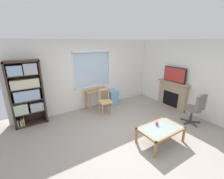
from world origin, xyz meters
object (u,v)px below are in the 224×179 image
(coffee_table, at_px, (161,130))
(bookshelf, at_px, (26,91))
(fireplace, at_px, (172,95))
(office_chair, at_px, (195,108))
(wooden_chair, at_px, (105,101))
(sippy_cup, at_px, (157,123))
(desk_under_window, at_px, (97,94))
(plastic_drawer_unit, at_px, (112,97))
(tv, at_px, (175,75))

(coffee_table, bearing_deg, bookshelf, 134.13)
(fireplace, distance_m, office_chair, 1.25)
(wooden_chair, bearing_deg, sippy_cup, -79.17)
(desk_under_window, bearing_deg, sippy_cup, -79.88)
(wooden_chair, relative_size, plastic_drawer_unit, 1.53)
(tv, bearing_deg, plastic_drawer_unit, 138.75)
(fireplace, xyz_separation_m, office_chair, (-0.46, -1.16, 0.03))
(coffee_table, bearing_deg, fireplace, 30.50)
(wooden_chair, xyz_separation_m, sippy_cup, (0.39, -2.02, -0.01))
(wooden_chair, relative_size, office_chair, 0.90)
(fireplace, height_order, office_chair, fireplace)
(desk_under_window, height_order, office_chair, office_chair)
(plastic_drawer_unit, bearing_deg, tv, -41.25)
(tv, bearing_deg, office_chair, -110.84)
(sippy_cup, bearing_deg, tv, 27.68)
(bookshelf, relative_size, office_chair, 1.98)
(fireplace, relative_size, tv, 1.43)
(desk_under_window, relative_size, office_chair, 0.87)
(desk_under_window, distance_m, wooden_chair, 0.54)
(coffee_table, bearing_deg, office_chair, 1.62)
(sippy_cup, bearing_deg, bookshelf, 135.85)
(tv, xyz_separation_m, sippy_cup, (-2.01, -1.06, -0.86))
(office_chair, bearing_deg, bookshelf, 147.42)
(sippy_cup, bearing_deg, desk_under_window, 100.12)
(tv, bearing_deg, coffee_table, -149.28)
(wooden_chair, relative_size, coffee_table, 0.82)
(desk_under_window, bearing_deg, plastic_drawer_unit, 3.94)
(wooden_chair, height_order, tv, tv)
(wooden_chair, height_order, coffee_table, wooden_chair)
(bookshelf, relative_size, sippy_cup, 21.97)
(bookshelf, bearing_deg, fireplace, -18.41)
(bookshelf, bearing_deg, office_chair, -32.58)
(plastic_drawer_unit, xyz_separation_m, coffee_table, (-0.29, -2.73, 0.06))
(office_chair, bearing_deg, coffee_table, -178.38)
(fireplace, relative_size, office_chair, 1.25)
(tv, distance_m, office_chair, 1.46)
(coffee_table, xyz_separation_m, sippy_cup, (0.01, 0.15, 0.10))
(plastic_drawer_unit, bearing_deg, office_chair, -64.22)
(sippy_cup, bearing_deg, coffee_table, -95.47)
(bookshelf, xyz_separation_m, sippy_cup, (2.72, -2.64, -0.61))
(wooden_chair, bearing_deg, coffee_table, -80.26)
(sippy_cup, bearing_deg, office_chair, -3.78)
(wooden_chair, height_order, sippy_cup, wooden_chair)
(office_chair, distance_m, coffee_table, 1.60)
(desk_under_window, bearing_deg, fireplace, -30.70)
(office_chair, bearing_deg, plastic_drawer_unit, 115.78)
(fireplace, bearing_deg, office_chair, -111.62)
(desk_under_window, xyz_separation_m, office_chair, (2.02, -2.64, -0.05))
(desk_under_window, height_order, sippy_cup, desk_under_window)
(plastic_drawer_unit, distance_m, sippy_cup, 2.60)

